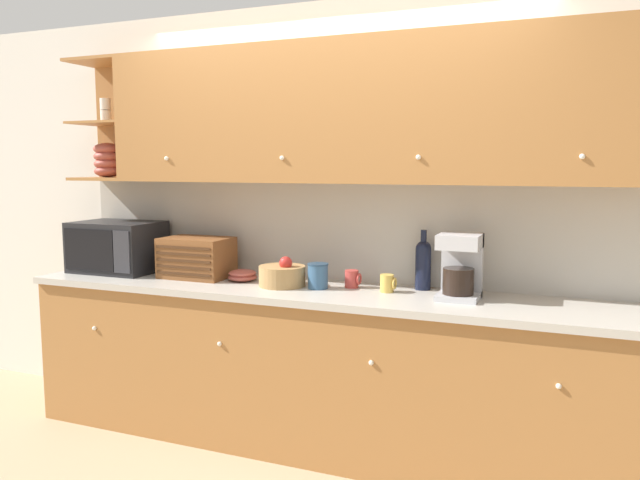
% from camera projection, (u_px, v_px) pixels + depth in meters
% --- Properties ---
extents(ground_plane, '(24.00, 24.00, 0.00)m').
position_uv_depth(ground_plane, '(333.00, 425.00, 3.95)').
color(ground_plane, tan).
extents(wall_back, '(5.94, 0.06, 2.60)m').
position_uv_depth(wall_back, '(335.00, 220.00, 3.82)').
color(wall_back, silver).
rests_on(wall_back, ground_plane).
extents(counter_unit, '(3.56, 0.64, 0.93)m').
position_uv_depth(counter_unit, '(314.00, 368.00, 3.61)').
color(counter_unit, '#A36B38').
rests_on(counter_unit, ground_plane).
extents(backsplash_panel, '(3.54, 0.01, 0.60)m').
position_uv_depth(backsplash_panel, '(333.00, 231.00, 3.80)').
color(backsplash_panel, '#B7B2A8').
rests_on(backsplash_panel, counter_unit).
extents(upper_cabinets, '(3.54, 0.35, 0.79)m').
position_uv_depth(upper_cabinets, '(349.00, 113.00, 3.51)').
color(upper_cabinets, '#A36B38').
rests_on(upper_cabinets, backsplash_panel).
extents(microwave, '(0.55, 0.40, 0.33)m').
position_uv_depth(microwave, '(117.00, 247.00, 4.12)').
color(microwave, black).
rests_on(microwave, counter_unit).
extents(wine_glass, '(0.07, 0.07, 0.21)m').
position_uv_depth(wine_glass, '(163.00, 252.00, 4.03)').
color(wine_glass, silver).
rests_on(wine_glass, counter_unit).
extents(bread_box, '(0.42, 0.30, 0.25)m').
position_uv_depth(bread_box, '(197.00, 258.00, 3.90)').
color(bread_box, brown).
rests_on(bread_box, counter_unit).
extents(bowl_stack_on_counter, '(0.18, 0.18, 0.07)m').
position_uv_depth(bowl_stack_on_counter, '(242.00, 275.00, 3.79)').
color(bowl_stack_on_counter, '#9E473D').
rests_on(bowl_stack_on_counter, counter_unit).
extents(fruit_basket, '(0.27, 0.27, 0.18)m').
position_uv_depth(fruit_basket, '(282.00, 275.00, 3.63)').
color(fruit_basket, '#A87F4C').
rests_on(fruit_basket, counter_unit).
extents(storage_canister, '(0.12, 0.12, 0.15)m').
position_uv_depth(storage_canister, '(318.00, 276.00, 3.55)').
color(storage_canister, '#33567A').
rests_on(storage_canister, counter_unit).
extents(mug_blue_second, '(0.09, 0.08, 0.10)m').
position_uv_depth(mug_blue_second, '(352.00, 279.00, 3.58)').
color(mug_blue_second, '#B73D38').
rests_on(mug_blue_second, counter_unit).
extents(mug, '(0.09, 0.08, 0.10)m').
position_uv_depth(mug, '(388.00, 283.00, 3.45)').
color(mug, gold).
rests_on(mug, counter_unit).
extents(wine_bottle, '(0.09, 0.09, 0.34)m').
position_uv_depth(wine_bottle, '(423.00, 263.00, 3.52)').
color(wine_bottle, black).
rests_on(wine_bottle, counter_unit).
extents(coffee_maker, '(0.22, 0.24, 0.34)m').
position_uv_depth(coffee_maker, '(460.00, 266.00, 3.28)').
color(coffee_maker, '#B7B7BC').
rests_on(coffee_maker, counter_unit).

